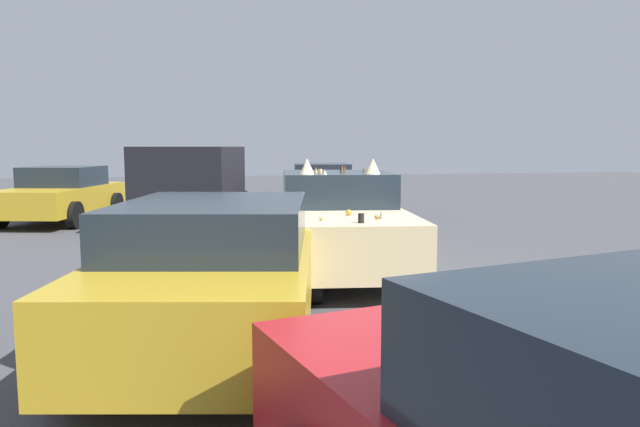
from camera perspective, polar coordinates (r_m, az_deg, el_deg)
name	(u,v)px	position (r m, az deg, el deg)	size (l,w,h in m)	color
ground_plane	(339,271)	(9.12, 1.85, -5.58)	(60.00, 60.00, 0.00)	#47474C
art_car_decorated	(339,222)	(9.07, 1.82, -0.80)	(4.73, 2.51, 1.74)	beige
parked_van_behind_right	(195,180)	(14.75, -12.07, 3.18)	(5.10, 2.87, 1.91)	black
parked_sedan_row_back_center	(62,194)	(16.33, -23.83, 1.73)	(4.39, 2.73, 1.41)	gold
parked_sedan_behind_left	(219,269)	(5.83, -9.80, -5.36)	(4.66, 2.68, 1.41)	gold
parked_sedan_far_right	(321,187)	(17.40, 0.12, 2.62)	(4.41, 2.47, 1.42)	red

